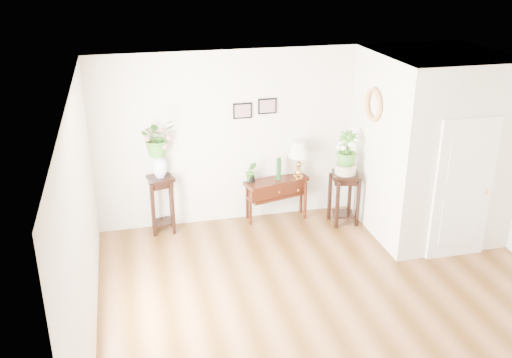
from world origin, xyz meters
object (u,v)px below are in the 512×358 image
object	(u,v)px
console_table	(276,199)
plant_stand_a	(162,204)
table_lamp	(299,157)
plant_stand_b	(344,198)

from	to	relation	value
console_table	plant_stand_a	distance (m)	1.87
console_table	table_lamp	distance (m)	0.79
table_lamp	plant_stand_b	size ratio (longest dim) A/B	0.72
plant_stand_a	plant_stand_b	xyz separation A→B (m)	(2.89, -0.40, -0.03)
console_table	table_lamp	xyz separation A→B (m)	(0.37, 0.00, 0.70)
console_table	plant_stand_a	xyz separation A→B (m)	(-1.87, 0.00, 0.11)
plant_stand_a	plant_stand_b	size ratio (longest dim) A/B	1.07
plant_stand_a	plant_stand_b	bearing A→B (deg)	-7.79
plant_stand_b	table_lamp	bearing A→B (deg)	148.87
console_table	plant_stand_b	bearing A→B (deg)	-35.99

